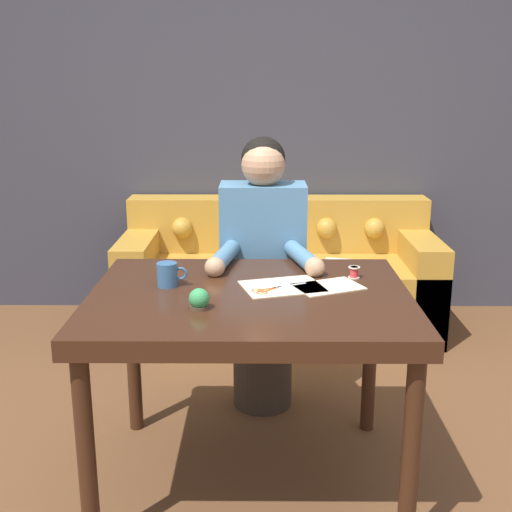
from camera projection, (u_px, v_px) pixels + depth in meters
ground_plane at (258, 502)px, 2.39m from camera, size 16.00×16.00×0.00m
wall_back at (259, 115)px, 4.15m from camera, size 8.00×0.06×2.60m
dining_table at (249, 314)px, 2.34m from camera, size 1.16×0.90×0.77m
couch at (278, 281)px, 4.04m from camera, size 1.92×0.77×0.79m
person at (262, 278)px, 2.94m from camera, size 0.47×0.60×1.28m
pattern_paper_main at (281, 286)px, 2.38m from camera, size 0.34×0.29×0.00m
pattern_paper_offcut at (327, 287)px, 2.38m from camera, size 0.28×0.25×0.00m
scissors at (269, 289)px, 2.34m from camera, size 0.21×0.18×0.01m
mug at (167, 275)px, 2.37m from camera, size 0.11×0.08×0.09m
thread_spool at (353, 272)px, 2.48m from camera, size 0.04×0.04×0.05m
pin_cushion at (198, 300)px, 2.14m from camera, size 0.07×0.07×0.07m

